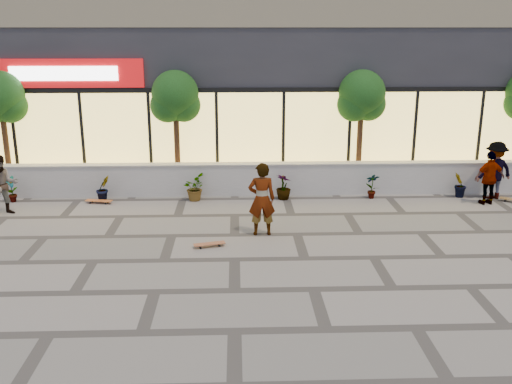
{
  "coord_description": "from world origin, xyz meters",
  "views": [
    {
      "loc": [
        -1.57,
        -10.67,
        5.18
      ],
      "look_at": [
        -1.09,
        2.78,
        1.3
      ],
      "focal_mm": 40.0,
      "sensor_mm": 36.0,
      "label": 1
    }
  ],
  "objects_px": {
    "tree_west": "(1,100)",
    "skateboard_left": "(99,201)",
    "tree_midwest": "(175,99)",
    "skater_center": "(262,199)",
    "skater_left": "(3,185)",
    "skater_right_far": "(495,170)",
    "skateboard_center": "(209,244)",
    "tree_mideast": "(362,99)",
    "skater_right_near": "(490,178)"
  },
  "relations": [
    {
      "from": "tree_west",
      "to": "skateboard_left",
      "type": "height_order",
      "value": "tree_west"
    },
    {
      "from": "tree_west",
      "to": "tree_midwest",
      "type": "relative_size",
      "value": 1.0
    },
    {
      "from": "skater_center",
      "to": "skateboard_left",
      "type": "height_order",
      "value": "skater_center"
    },
    {
      "from": "skater_left",
      "to": "skater_right_far",
      "type": "relative_size",
      "value": 0.96
    },
    {
      "from": "skater_center",
      "to": "skateboard_left",
      "type": "bearing_deg",
      "value": -33.08
    },
    {
      "from": "tree_midwest",
      "to": "skater_center",
      "type": "distance_m",
      "value": 5.48
    },
    {
      "from": "skater_center",
      "to": "tree_midwest",
      "type": "bearing_deg",
      "value": -62.01
    },
    {
      "from": "tree_west",
      "to": "skater_right_far",
      "type": "relative_size",
      "value": 2.15
    },
    {
      "from": "tree_west",
      "to": "skateboard_center",
      "type": "distance_m",
      "value": 9.03
    },
    {
      "from": "tree_west",
      "to": "tree_mideast",
      "type": "distance_m",
      "value": 11.5
    },
    {
      "from": "tree_west",
      "to": "skater_center",
      "type": "bearing_deg",
      "value": -28.59
    },
    {
      "from": "tree_midwest",
      "to": "skater_left",
      "type": "bearing_deg",
      "value": -152.37
    },
    {
      "from": "tree_midwest",
      "to": "skateboard_left",
      "type": "relative_size",
      "value": 4.67
    },
    {
      "from": "skater_left",
      "to": "skateboard_center",
      "type": "distance_m",
      "value": 6.64
    },
    {
      "from": "tree_west",
      "to": "skater_right_near",
      "type": "bearing_deg",
      "value": -7.51
    },
    {
      "from": "skateboard_left",
      "to": "skater_right_near",
      "type": "bearing_deg",
      "value": 8.44
    },
    {
      "from": "tree_west",
      "to": "skateboard_center",
      "type": "height_order",
      "value": "tree_west"
    },
    {
      "from": "skater_right_near",
      "to": "skater_center",
      "type": "bearing_deg",
      "value": 9.41
    },
    {
      "from": "tree_mideast",
      "to": "skateboard_left",
      "type": "relative_size",
      "value": 4.67
    },
    {
      "from": "tree_midwest",
      "to": "skater_right_near",
      "type": "height_order",
      "value": "tree_midwest"
    },
    {
      "from": "tree_mideast",
      "to": "skater_left",
      "type": "distance_m",
      "value": 11.22
    },
    {
      "from": "tree_midwest",
      "to": "skateboard_center",
      "type": "height_order",
      "value": "tree_midwest"
    },
    {
      "from": "tree_midwest",
      "to": "skater_center",
      "type": "xyz_separation_m",
      "value": [
        2.57,
        -4.4,
        -2.03
      ]
    },
    {
      "from": "tree_west",
      "to": "skateboard_center",
      "type": "bearing_deg",
      "value": -37.9
    },
    {
      "from": "skater_left",
      "to": "tree_midwest",
      "type": "bearing_deg",
      "value": 0.58
    },
    {
      "from": "skater_center",
      "to": "skater_right_near",
      "type": "xyz_separation_m",
      "value": [
        7.01,
        2.41,
        -0.14
      ]
    },
    {
      "from": "skater_center",
      "to": "tree_mideast",
      "type": "bearing_deg",
      "value": -130.24
    },
    {
      "from": "tree_midwest",
      "to": "tree_mideast",
      "type": "distance_m",
      "value": 6.0
    },
    {
      "from": "tree_west",
      "to": "skateboard_left",
      "type": "relative_size",
      "value": 4.67
    },
    {
      "from": "tree_midwest",
      "to": "skateboard_left",
      "type": "height_order",
      "value": "tree_midwest"
    },
    {
      "from": "tree_west",
      "to": "tree_midwest",
      "type": "distance_m",
      "value": 5.5
    },
    {
      "from": "tree_west",
      "to": "skateboard_left",
      "type": "xyz_separation_m",
      "value": [
        3.2,
        -1.5,
        -2.9
      ]
    },
    {
      "from": "tree_west",
      "to": "skater_right_far",
      "type": "bearing_deg",
      "value": -5.16
    },
    {
      "from": "skater_center",
      "to": "skateboard_left",
      "type": "relative_size",
      "value": 2.28
    },
    {
      "from": "tree_west",
      "to": "tree_midwest",
      "type": "bearing_deg",
      "value": 0.0
    },
    {
      "from": "skater_left",
      "to": "skater_center",
      "type": "bearing_deg",
      "value": -41.78
    },
    {
      "from": "tree_midwest",
      "to": "skateboard_center",
      "type": "distance_m",
      "value": 6.13
    },
    {
      "from": "skater_right_far",
      "to": "skateboard_left",
      "type": "xyz_separation_m",
      "value": [
        -12.3,
        -0.1,
        -0.83
      ]
    },
    {
      "from": "skateboard_center",
      "to": "skateboard_left",
      "type": "bearing_deg",
      "value": 118.89
    },
    {
      "from": "skater_left",
      "to": "skateboard_left",
      "type": "xyz_separation_m",
      "value": [
        2.44,
        0.98,
        -0.79
      ]
    },
    {
      "from": "skater_center",
      "to": "skateboard_center",
      "type": "relative_size",
      "value": 2.38
    },
    {
      "from": "tree_west",
      "to": "skater_left",
      "type": "bearing_deg",
      "value": -72.85
    },
    {
      "from": "skater_center",
      "to": "skateboard_center",
      "type": "height_order",
      "value": "skater_center"
    },
    {
      "from": "tree_midwest",
      "to": "skater_right_far",
      "type": "relative_size",
      "value": 2.15
    },
    {
      "from": "skater_center",
      "to": "skater_right_far",
      "type": "height_order",
      "value": "skater_center"
    },
    {
      "from": "tree_midwest",
      "to": "skateboard_center",
      "type": "bearing_deg",
      "value": -76.63
    },
    {
      "from": "tree_mideast",
      "to": "skater_left",
      "type": "height_order",
      "value": "tree_mideast"
    },
    {
      "from": "tree_mideast",
      "to": "skater_center",
      "type": "height_order",
      "value": "tree_mideast"
    },
    {
      "from": "tree_mideast",
      "to": "skateboard_left",
      "type": "height_order",
      "value": "tree_mideast"
    },
    {
      "from": "skater_right_far",
      "to": "tree_mideast",
      "type": "bearing_deg",
      "value": -33.2
    }
  ]
}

